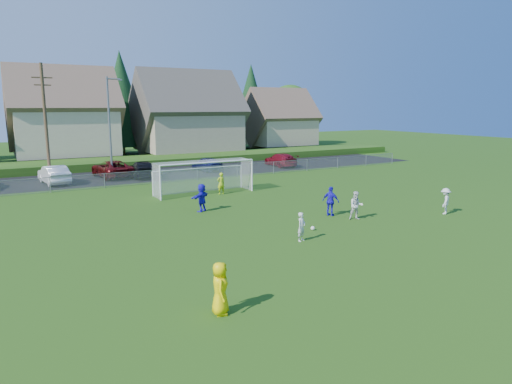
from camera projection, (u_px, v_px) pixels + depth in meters
ground at (343, 250)px, 20.82m from camera, size 160.00×160.00×0.00m
asphalt_lot at (156, 174)px, 44.28m from camera, size 60.00×60.00×0.00m
grass_embankment at (135, 162)px, 50.60m from camera, size 70.00×6.00×0.80m
soccer_ball at (313, 228)px, 24.16m from camera, size 0.22×0.22×0.22m
referee at (220, 288)px, 14.29m from camera, size 0.82×0.98×1.71m
player_white_a at (301, 227)px, 22.13m from camera, size 0.61×0.53×1.42m
player_white_b at (356, 206)px, 26.32m from camera, size 1.00×0.93×1.65m
player_white_c at (445, 201)px, 27.69m from camera, size 1.19×1.03×1.60m
player_blue_a at (331, 201)px, 27.23m from camera, size 0.88×1.12×1.77m
player_blue_b at (202, 198)px, 28.38m from camera, size 1.65×1.29×1.74m
goalkeeper at (221, 183)px, 33.97m from camera, size 0.60×0.39×1.63m
car_b at (54, 175)px, 38.56m from camera, size 2.25×4.93×1.57m
car_c at (112, 169)px, 42.09m from camera, size 3.17×5.86×1.56m
car_d at (142, 169)px, 42.25m from camera, size 2.74×5.32×1.48m
car_e at (207, 164)px, 46.15m from camera, size 2.06×4.34×1.43m
car_g at (281, 160)px, 49.86m from camera, size 2.31×4.99×1.41m
soccer_goal at (203, 172)px, 34.21m from camera, size 7.42×1.90×2.50m
chainlink_fence at (176, 175)px, 39.47m from camera, size 52.06×0.06×1.20m
streetlight at (110, 125)px, 39.93m from camera, size 1.38×0.18×9.00m
utility_pole at (46, 122)px, 38.26m from camera, size 1.60×0.26×10.00m
houses_row at (132, 99)px, 56.65m from camera, size 53.90×11.45×13.27m
tree_row at (113, 103)px, 61.62m from camera, size 65.98×12.36×13.80m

